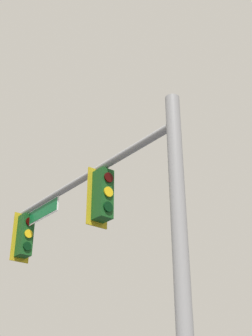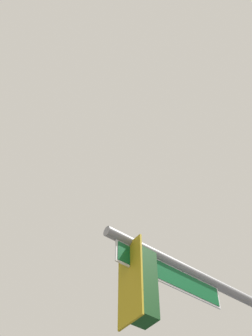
{
  "view_description": "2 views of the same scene",
  "coord_description": "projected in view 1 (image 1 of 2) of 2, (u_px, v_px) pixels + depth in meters",
  "views": [
    {
      "loc": [
        -9.3,
        -2.44,
        1.49
      ],
      "look_at": [
        -2.36,
        -10.92,
        7.06
      ],
      "focal_mm": 50.0,
      "sensor_mm": 36.0,
      "label": 1
    },
    {
      "loc": [
        4.38,
        -6.28,
        1.61
      ],
      "look_at": [
        0.22,
        -9.93,
        7.91
      ],
      "focal_mm": 50.0,
      "sensor_mm": 36.0,
      "label": 2
    }
  ],
  "objects": [
    {
      "name": "signal_pole_near",
      "position": [
        110.0,
        232.0,
        9.19
      ],
      "size": [
        6.21,
        1.56,
        6.69
      ],
      "color": "gray",
      "rests_on": "ground_plane"
    }
  ]
}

